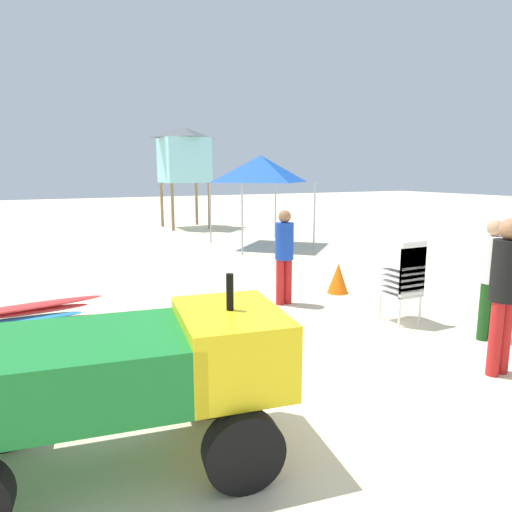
{
  "coord_description": "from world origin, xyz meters",
  "views": [
    {
      "loc": [
        -3.1,
        -3.88,
        2.29
      ],
      "look_at": [
        0.21,
        2.65,
        0.96
      ],
      "focal_mm": 32.22,
      "sensor_mm": 36.0,
      "label": 1
    }
  ],
  "objects_px": {
    "popup_canopy": "(261,169)",
    "traffic_cone_near": "(338,278)",
    "surfboard_pile": "(14,320)",
    "lifeguard_tower": "(184,155)",
    "stacked_plastic_chairs": "(406,276)",
    "utility_cart": "(129,371)",
    "lifeguard_near_right": "(505,286)",
    "lifeguard_near_left": "(284,251)",
    "lifeguard_near_center": "(491,272)"
  },
  "relations": [
    {
      "from": "popup_canopy",
      "to": "traffic_cone_near",
      "type": "distance_m",
      "value": 6.34
    },
    {
      "from": "stacked_plastic_chairs",
      "to": "surfboard_pile",
      "type": "relative_size",
      "value": 0.54
    },
    {
      "from": "surfboard_pile",
      "to": "popup_canopy",
      "type": "distance_m",
      "value": 9.13
    },
    {
      "from": "utility_cart",
      "to": "stacked_plastic_chairs",
      "type": "distance_m",
      "value": 4.78
    },
    {
      "from": "stacked_plastic_chairs",
      "to": "popup_canopy",
      "type": "height_order",
      "value": "popup_canopy"
    },
    {
      "from": "stacked_plastic_chairs",
      "to": "surfboard_pile",
      "type": "xyz_separation_m",
      "value": [
        -5.37,
        2.18,
        -0.54
      ]
    },
    {
      "from": "popup_canopy",
      "to": "lifeguard_tower",
      "type": "height_order",
      "value": "lifeguard_tower"
    },
    {
      "from": "surfboard_pile",
      "to": "lifeguard_near_right",
      "type": "distance_m",
      "value": 6.46
    },
    {
      "from": "popup_canopy",
      "to": "lifeguard_near_center",
      "type": "bearing_deg",
      "value": -96.62
    },
    {
      "from": "stacked_plastic_chairs",
      "to": "lifeguard_tower",
      "type": "distance_m",
      "value": 13.77
    },
    {
      "from": "utility_cart",
      "to": "lifeguard_tower",
      "type": "bearing_deg",
      "value": 70.19
    },
    {
      "from": "surfboard_pile",
      "to": "lifeguard_near_right",
      "type": "height_order",
      "value": "lifeguard_near_right"
    },
    {
      "from": "utility_cart",
      "to": "surfboard_pile",
      "type": "height_order",
      "value": "utility_cart"
    },
    {
      "from": "stacked_plastic_chairs",
      "to": "lifeguard_near_right",
      "type": "bearing_deg",
      "value": -101.81
    },
    {
      "from": "utility_cart",
      "to": "lifeguard_near_right",
      "type": "xyz_separation_m",
      "value": [
        4.1,
        -0.22,
        0.26
      ]
    },
    {
      "from": "lifeguard_near_center",
      "to": "lifeguard_near_right",
      "type": "distance_m",
      "value": 1.22
    },
    {
      "from": "surfboard_pile",
      "to": "lifeguard_tower",
      "type": "distance_m",
      "value": 13.32
    },
    {
      "from": "lifeguard_near_left",
      "to": "lifeguard_near_right",
      "type": "distance_m",
      "value": 3.67
    },
    {
      "from": "lifeguard_near_center",
      "to": "lifeguard_tower",
      "type": "xyz_separation_m",
      "value": [
        0.47,
        14.58,
        2.05
      ]
    },
    {
      "from": "lifeguard_tower",
      "to": "utility_cart",
      "type": "bearing_deg",
      "value": -109.81
    },
    {
      "from": "lifeguard_near_right",
      "to": "lifeguard_near_center",
      "type": "bearing_deg",
      "value": 42.26
    },
    {
      "from": "stacked_plastic_chairs",
      "to": "traffic_cone_near",
      "type": "xyz_separation_m",
      "value": [
        0.18,
        1.92,
        -0.45
      ]
    },
    {
      "from": "traffic_cone_near",
      "to": "lifeguard_near_right",
      "type": "bearing_deg",
      "value": -98.58
    },
    {
      "from": "stacked_plastic_chairs",
      "to": "popup_canopy",
      "type": "distance_m",
      "value": 8.07
    },
    {
      "from": "utility_cart",
      "to": "traffic_cone_near",
      "type": "xyz_separation_m",
      "value": [
        4.67,
        3.56,
        -0.5
      ]
    },
    {
      "from": "lifeguard_near_center",
      "to": "popup_canopy",
      "type": "height_order",
      "value": "popup_canopy"
    },
    {
      "from": "lifeguard_near_right",
      "to": "lifeguard_tower",
      "type": "distance_m",
      "value": 15.58
    },
    {
      "from": "utility_cart",
      "to": "stacked_plastic_chairs",
      "type": "xyz_separation_m",
      "value": [
        4.49,
        1.63,
        -0.04
      ]
    },
    {
      "from": "utility_cart",
      "to": "traffic_cone_near",
      "type": "distance_m",
      "value": 5.89
    },
    {
      "from": "stacked_plastic_chairs",
      "to": "popup_canopy",
      "type": "bearing_deg",
      "value": 78.83
    },
    {
      "from": "traffic_cone_near",
      "to": "lifeguard_near_center",
      "type": "bearing_deg",
      "value": -83.68
    },
    {
      "from": "utility_cart",
      "to": "traffic_cone_near",
      "type": "height_order",
      "value": "utility_cart"
    },
    {
      "from": "lifeguard_near_left",
      "to": "lifeguard_tower",
      "type": "bearing_deg",
      "value": 79.88
    },
    {
      "from": "utility_cart",
      "to": "lifeguard_near_right",
      "type": "bearing_deg",
      "value": -3.08
    },
    {
      "from": "lifeguard_near_left",
      "to": "traffic_cone_near",
      "type": "xyz_separation_m",
      "value": [
        1.31,
        0.18,
        -0.66
      ]
    },
    {
      "from": "traffic_cone_near",
      "to": "stacked_plastic_chairs",
      "type": "bearing_deg",
      "value": -95.41
    },
    {
      "from": "stacked_plastic_chairs",
      "to": "surfboard_pile",
      "type": "height_order",
      "value": "stacked_plastic_chairs"
    },
    {
      "from": "lifeguard_near_right",
      "to": "lifeguard_tower",
      "type": "bearing_deg",
      "value": 84.94
    },
    {
      "from": "surfboard_pile",
      "to": "traffic_cone_near",
      "type": "xyz_separation_m",
      "value": [
        5.55,
        -0.26,
        0.09
      ]
    },
    {
      "from": "surfboard_pile",
      "to": "lifeguard_near_center",
      "type": "bearing_deg",
      "value": -28.69
    },
    {
      "from": "utility_cart",
      "to": "lifeguard_near_right",
      "type": "height_order",
      "value": "lifeguard_near_right"
    },
    {
      "from": "utility_cart",
      "to": "popup_canopy",
      "type": "height_order",
      "value": "popup_canopy"
    },
    {
      "from": "lifeguard_near_left",
      "to": "traffic_cone_near",
      "type": "bearing_deg",
      "value": 7.94
    },
    {
      "from": "popup_canopy",
      "to": "traffic_cone_near",
      "type": "bearing_deg",
      "value": -103.02
    },
    {
      "from": "lifeguard_near_right",
      "to": "traffic_cone_near",
      "type": "xyz_separation_m",
      "value": [
        0.57,
        3.78,
        -0.75
      ]
    },
    {
      "from": "utility_cart",
      "to": "lifeguard_tower",
      "type": "relative_size",
      "value": 0.66
    },
    {
      "from": "utility_cart",
      "to": "stacked_plastic_chairs",
      "type": "bearing_deg",
      "value": 19.99
    },
    {
      "from": "utility_cart",
      "to": "lifeguard_near_right",
      "type": "distance_m",
      "value": 4.12
    },
    {
      "from": "utility_cart",
      "to": "lifeguard_near_center",
      "type": "xyz_separation_m",
      "value": [
        5.0,
        0.6,
        0.17
      ]
    },
    {
      "from": "traffic_cone_near",
      "to": "popup_canopy",
      "type": "bearing_deg",
      "value": 76.98
    }
  ]
}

